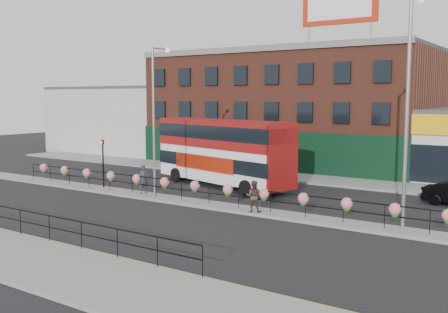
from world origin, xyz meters
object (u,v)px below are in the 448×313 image
Objects in this scene: double_decker_bus at (223,146)px; pedestrian_a at (144,179)px; lamp_column_east at (410,90)px; lamp_column_west at (156,108)px; pedestrian_b at (253,196)px.

double_decker_bus is 6.49× the size of pedestrian_a.
lamp_column_east reaches higher than pedestrian_a.
lamp_column_west is 0.85× the size of lamp_column_east.
double_decker_bus is at bearing 158.40° from lamp_column_east.
pedestrian_b is at bearing -45.40° from double_decker_bus.
double_decker_bus is 6.25m from lamp_column_west.
lamp_column_east is (15.03, 0.04, 0.96)m from lamp_column_west.
lamp_column_east reaches higher than lamp_column_west.
pedestrian_a is (-2.17, -5.67, -1.78)m from double_decker_bus.
pedestrian_a is 0.17× the size of lamp_column_east.
pedestrian_a is 0.20× the size of lamp_column_west.
lamp_column_east is at bearing 165.60° from pedestrian_b.
lamp_column_east is at bearing 0.15° from lamp_column_west.
double_decker_bus is 6.33m from pedestrian_a.
lamp_column_east reaches higher than pedestrian_b.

